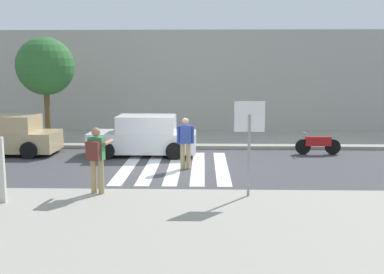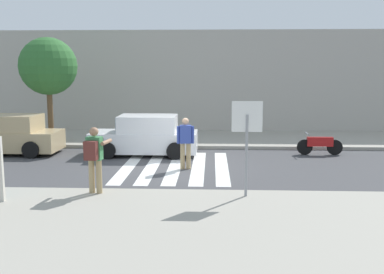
{
  "view_description": "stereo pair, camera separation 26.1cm",
  "coord_description": "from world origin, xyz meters",
  "px_view_note": "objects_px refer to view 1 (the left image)",
  "views": [
    {
      "loc": [
        0.99,
        -14.86,
        3.35
      ],
      "look_at": [
        0.6,
        -0.2,
        1.1
      ],
      "focal_mm": 42.0,
      "sensor_mm": 36.0,
      "label": 1
    },
    {
      "loc": [
        1.25,
        -14.85,
        3.35
      ],
      "look_at": [
        0.6,
        -0.2,
        1.1
      ],
      "focal_mm": 42.0,
      "sensor_mm": 36.0,
      "label": 2
    }
  ],
  "objects_px": {
    "stop_sign": "(249,128)",
    "motorcycle": "(318,144)",
    "street_tree_west": "(45,67)",
    "photographer_with_backpack": "(96,155)",
    "pedestrian_crossing": "(185,140)",
    "parked_car_white": "(144,137)",
    "parked_car_tan": "(6,136)"
  },
  "relations": [
    {
      "from": "stop_sign",
      "to": "motorcycle",
      "type": "xyz_separation_m",
      "value": [
        3.34,
        6.36,
        -1.47
      ]
    },
    {
      "from": "street_tree_west",
      "to": "photographer_with_backpack",
      "type": "bearing_deg",
      "value": -63.32
    },
    {
      "from": "stop_sign",
      "to": "pedestrian_crossing",
      "type": "xyz_separation_m",
      "value": [
        -1.75,
        3.64,
        -0.91
      ]
    },
    {
      "from": "parked_car_white",
      "to": "photographer_with_backpack",
      "type": "bearing_deg",
      "value": -94.09
    },
    {
      "from": "photographer_with_backpack",
      "to": "parked_car_white",
      "type": "xyz_separation_m",
      "value": [
        0.43,
        5.98,
        -0.44
      ]
    },
    {
      "from": "photographer_with_backpack",
      "to": "motorcycle",
      "type": "xyz_separation_m",
      "value": [
        7.22,
        6.28,
        -0.75
      ]
    },
    {
      "from": "pedestrian_crossing",
      "to": "parked_car_white",
      "type": "distance_m",
      "value": 2.97
    },
    {
      "from": "motorcycle",
      "to": "pedestrian_crossing",
      "type": "bearing_deg",
      "value": -151.89
    },
    {
      "from": "photographer_with_backpack",
      "to": "parked_car_tan",
      "type": "xyz_separation_m",
      "value": [
        -5.01,
        5.98,
        -0.44
      ]
    },
    {
      "from": "stop_sign",
      "to": "parked_car_white",
      "type": "relative_size",
      "value": 0.59
    },
    {
      "from": "stop_sign",
      "to": "street_tree_west",
      "type": "distance_m",
      "value": 11.44
    },
    {
      "from": "motorcycle",
      "to": "street_tree_west",
      "type": "bearing_deg",
      "value": 171.14
    },
    {
      "from": "photographer_with_backpack",
      "to": "parked_car_tan",
      "type": "height_order",
      "value": "photographer_with_backpack"
    },
    {
      "from": "pedestrian_crossing",
      "to": "parked_car_white",
      "type": "relative_size",
      "value": 0.42
    },
    {
      "from": "street_tree_west",
      "to": "pedestrian_crossing",
      "type": "bearing_deg",
      "value": -35.92
    },
    {
      "from": "parked_car_white",
      "to": "motorcycle",
      "type": "bearing_deg",
      "value": 2.53
    },
    {
      "from": "parked_car_white",
      "to": "street_tree_west",
      "type": "height_order",
      "value": "street_tree_west"
    },
    {
      "from": "pedestrian_crossing",
      "to": "parked_car_tan",
      "type": "height_order",
      "value": "pedestrian_crossing"
    },
    {
      "from": "street_tree_west",
      "to": "stop_sign",
      "type": "bearing_deg",
      "value": -45.7
    },
    {
      "from": "stop_sign",
      "to": "photographer_with_backpack",
      "type": "relative_size",
      "value": 1.39
    },
    {
      "from": "parked_car_tan",
      "to": "motorcycle",
      "type": "height_order",
      "value": "parked_car_tan"
    },
    {
      "from": "parked_car_tan",
      "to": "parked_car_white",
      "type": "xyz_separation_m",
      "value": [
        5.44,
        0.0,
        0.0
      ]
    },
    {
      "from": "parked_car_tan",
      "to": "parked_car_white",
      "type": "distance_m",
      "value": 5.44
    },
    {
      "from": "parked_car_tan",
      "to": "motorcycle",
      "type": "xyz_separation_m",
      "value": [
        12.23,
        0.3,
        -0.31
      ]
    },
    {
      "from": "parked_car_white",
      "to": "street_tree_west",
      "type": "distance_m",
      "value": 5.61
    },
    {
      "from": "parked_car_tan",
      "to": "pedestrian_crossing",
      "type": "bearing_deg",
      "value": -18.69
    },
    {
      "from": "motorcycle",
      "to": "street_tree_west",
      "type": "distance_m",
      "value": 11.79
    },
    {
      "from": "pedestrian_crossing",
      "to": "street_tree_west",
      "type": "distance_m",
      "value": 8.01
    },
    {
      "from": "photographer_with_backpack",
      "to": "motorcycle",
      "type": "relative_size",
      "value": 0.98
    },
    {
      "from": "parked_car_tan",
      "to": "photographer_with_backpack",
      "type": "bearing_deg",
      "value": -50.04
    },
    {
      "from": "motorcycle",
      "to": "street_tree_west",
      "type": "xyz_separation_m",
      "value": [
        -11.26,
        1.75,
        3.01
      ]
    },
    {
      "from": "parked_car_tan",
      "to": "parked_car_white",
      "type": "bearing_deg",
      "value": 0.0
    }
  ]
}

